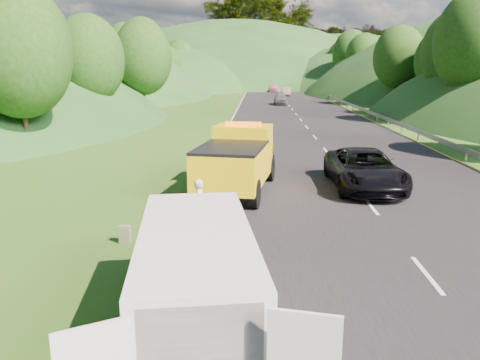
{
  "coord_description": "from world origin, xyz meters",
  "views": [
    {
      "loc": [
        -1.27,
        -13.02,
        5.07
      ],
      "look_at": [
        -1.88,
        2.68,
        1.3
      ],
      "focal_mm": 35.0,
      "sensor_mm": 36.0,
      "label": 1
    }
  ],
  "objects_px": {
    "white_van": "(196,276)",
    "passing_suv": "(363,188)",
    "child": "(197,261)",
    "suitcase": "(125,234)",
    "tow_truck": "(238,160)",
    "worker": "(247,338)",
    "woman": "(201,229)"
  },
  "relations": [
    {
      "from": "tow_truck",
      "to": "woman",
      "type": "relative_size",
      "value": 4.2
    },
    {
      "from": "tow_truck",
      "to": "child",
      "type": "xyz_separation_m",
      "value": [
        -0.79,
        -7.38,
        -1.37
      ]
    },
    {
      "from": "woman",
      "to": "passing_suv",
      "type": "bearing_deg",
      "value": -50.43
    },
    {
      "from": "white_van",
      "to": "worker",
      "type": "xyz_separation_m",
      "value": [
        0.96,
        -0.04,
        -1.26
      ]
    },
    {
      "from": "child",
      "to": "suitcase",
      "type": "bearing_deg",
      "value": -163.22
    },
    {
      "from": "woman",
      "to": "tow_truck",
      "type": "bearing_deg",
      "value": -13.01
    },
    {
      "from": "suitcase",
      "to": "child",
      "type": "bearing_deg",
      "value": -29.06
    },
    {
      "from": "worker",
      "to": "tow_truck",
      "type": "bearing_deg",
      "value": 60.49
    },
    {
      "from": "child",
      "to": "passing_suv",
      "type": "relative_size",
      "value": 0.18
    },
    {
      "from": "tow_truck",
      "to": "passing_suv",
      "type": "xyz_separation_m",
      "value": [
        5.41,
        0.76,
        -1.37
      ]
    },
    {
      "from": "tow_truck",
      "to": "suitcase",
      "type": "bearing_deg",
      "value": -108.19
    },
    {
      "from": "tow_truck",
      "to": "worker",
      "type": "bearing_deg",
      "value": -77.83
    },
    {
      "from": "worker",
      "to": "suitcase",
      "type": "xyz_separation_m",
      "value": [
        -3.75,
        4.91,
        0.27
      ]
    },
    {
      "from": "white_van",
      "to": "passing_suv",
      "type": "distance_m",
      "value": 13.1
    },
    {
      "from": "white_van",
      "to": "suitcase",
      "type": "relative_size",
      "value": 12.4
    },
    {
      "from": "white_van",
      "to": "tow_truck",
      "type": "bearing_deg",
      "value": 79.6
    },
    {
      "from": "woman",
      "to": "white_van",
      "type": "bearing_deg",
      "value": -174.74
    },
    {
      "from": "tow_truck",
      "to": "passing_suv",
      "type": "height_order",
      "value": "tow_truck"
    },
    {
      "from": "worker",
      "to": "suitcase",
      "type": "height_order",
      "value": "worker"
    },
    {
      "from": "white_van",
      "to": "suitcase",
      "type": "xyz_separation_m",
      "value": [
        -2.79,
        4.87,
        -1.0
      ]
    },
    {
      "from": "tow_truck",
      "to": "suitcase",
      "type": "height_order",
      "value": "tow_truck"
    },
    {
      "from": "woman",
      "to": "child",
      "type": "relative_size",
      "value": 1.52
    },
    {
      "from": "child",
      "to": "suitcase",
      "type": "xyz_separation_m",
      "value": [
        -2.31,
        1.28,
        0.27
      ]
    },
    {
      "from": "white_van",
      "to": "child",
      "type": "xyz_separation_m",
      "value": [
        -0.48,
        3.58,
        -1.26
      ]
    },
    {
      "from": "tow_truck",
      "to": "passing_suv",
      "type": "bearing_deg",
      "value": 16.79
    },
    {
      "from": "child",
      "to": "worker",
      "type": "xyz_separation_m",
      "value": [
        1.44,
        -3.62,
        0.0
      ]
    },
    {
      "from": "tow_truck",
      "to": "worker",
      "type": "relative_size",
      "value": 3.63
    },
    {
      "from": "suitcase",
      "to": "passing_suv",
      "type": "distance_m",
      "value": 10.93
    },
    {
      "from": "woman",
      "to": "worker",
      "type": "bearing_deg",
      "value": -166.28
    },
    {
      "from": "tow_truck",
      "to": "white_van",
      "type": "bearing_deg",
      "value": -82.84
    },
    {
      "from": "worker",
      "to": "suitcase",
      "type": "bearing_deg",
      "value": 94.5
    },
    {
      "from": "woman",
      "to": "passing_suv",
      "type": "xyz_separation_m",
      "value": [
        6.42,
        5.52,
        0.0
      ]
    }
  ]
}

